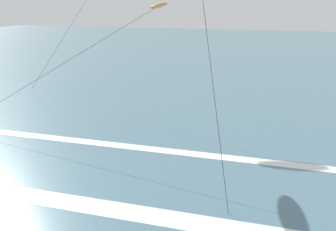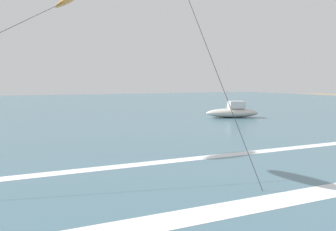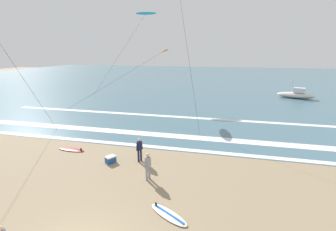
% 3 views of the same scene
% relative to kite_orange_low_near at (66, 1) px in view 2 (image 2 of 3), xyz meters
% --- Properties ---
extents(ocean_surface, '(140.00, 90.00, 0.01)m').
position_rel_kite_orange_low_near_xyz_m(ocean_surface, '(1.88, 33.95, -6.94)').
color(ocean_surface, '#476B7A').
rests_on(ocean_surface, ground).
extents(wave_foam_mid_break, '(54.05, 1.06, 0.01)m').
position_rel_kite_orange_low_near_xyz_m(wave_foam_mid_break, '(1.12, -8.03, -6.93)').
color(wave_foam_mid_break, white).
rests_on(wave_foam_mid_break, ocean_surface).
extents(wave_foam_outer_break, '(41.85, 0.69, 0.01)m').
position_rel_kite_orange_low_near_xyz_m(wave_foam_outer_break, '(2.80, -2.12, -6.93)').
color(wave_foam_outer_break, white).
rests_on(wave_foam_outer_break, ocean_surface).
extents(kite_orange_low_near, '(12.38, 4.34, 7.21)m').
position_rel_kite_orange_low_near_xyz_m(kite_orange_low_near, '(0.00, 0.00, 0.00)').
color(kite_orange_low_near, orange).
rests_on(kite_orange_low_near, ground).
extents(offshore_boat, '(5.47, 3.26, 2.70)m').
position_rel_kite_orange_low_near_xyz_m(offshore_boat, '(17.42, 12.15, -6.39)').
color(offshore_boat, beige).
rests_on(offshore_boat, ground).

